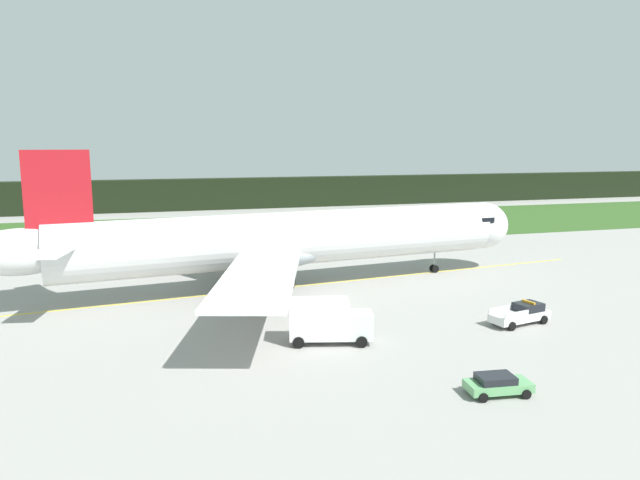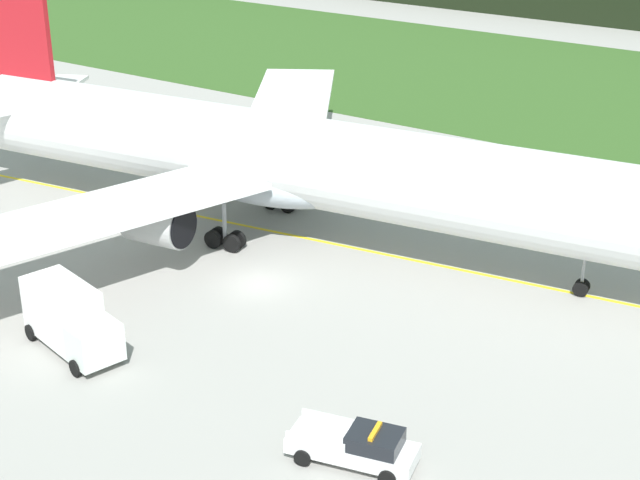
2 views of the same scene
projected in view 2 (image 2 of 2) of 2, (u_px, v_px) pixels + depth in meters
name	position (u px, v px, depth m)	size (l,w,h in m)	color
ground	(257.00, 284.00, 58.31)	(320.00, 320.00, 0.00)	gray
grass_verge	(572.00, 89.00, 98.77)	(320.00, 40.81, 0.04)	#2F5220
taxiway_centerline_main	(300.00, 237.00, 64.71)	(78.31, 0.30, 0.01)	yellow
airliner	(292.00, 161.00, 62.83)	(59.79, 48.30, 14.97)	silver
ops_pickup_truck	(357.00, 446.00, 41.97)	(5.92, 3.13, 1.94)	silver
catering_truck	(69.00, 318.00, 50.58)	(6.90, 4.05, 3.64)	silver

